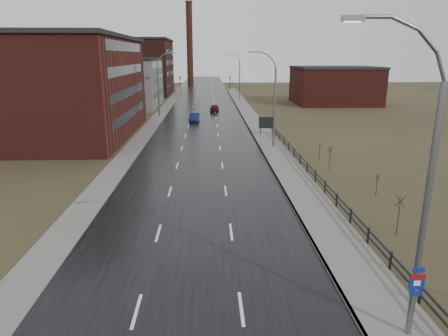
{
  "coord_description": "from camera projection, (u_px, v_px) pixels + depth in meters",
  "views": [
    {
      "loc": [
        0.94,
        -11.23,
        10.82
      ],
      "look_at": [
        2.03,
        16.51,
        3.0
      ],
      "focal_mm": 32.0,
      "sensor_mm": 36.0,
      "label": 1
    }
  ],
  "objects": [
    {
      "name": "road",
      "position": [
        203.0,
        118.0,
        71.4
      ],
      "size": [
        14.0,
        300.0,
        0.06
      ],
      "primitive_type": "cube",
      "color": "black",
      "rests_on": "ground"
    },
    {
      "name": "sidewalk_right",
      "position": [
        273.0,
        149.0,
        47.67
      ],
      "size": [
        3.2,
        180.0,
        0.18
      ],
      "primitive_type": "cube",
      "color": "#595651",
      "rests_on": "ground"
    },
    {
      "name": "curb_right",
      "position": [
        260.0,
        149.0,
        47.61
      ],
      "size": [
        0.16,
        180.0,
        0.18
      ],
      "primitive_type": "cube",
      "color": "slate",
      "rests_on": "ground"
    },
    {
      "name": "sidewalk_left",
      "position": [
        157.0,
        118.0,
        71.09
      ],
      "size": [
        2.4,
        260.0,
        0.12
      ],
      "primitive_type": "cube",
      "color": "#595651",
      "rests_on": "ground"
    },
    {
      "name": "warehouse_near",
      "position": [
        47.0,
        87.0,
        54.36
      ],
      "size": [
        22.44,
        28.56,
        13.5
      ],
      "color": "#471914",
      "rests_on": "ground"
    },
    {
      "name": "warehouse_mid",
      "position": [
        121.0,
        82.0,
        86.62
      ],
      "size": [
        16.32,
        20.4,
        10.5
      ],
      "color": "slate",
      "rests_on": "ground"
    },
    {
      "name": "warehouse_far",
      "position": [
        125.0,
        67.0,
        114.61
      ],
      "size": [
        26.52,
        24.48,
        15.5
      ],
      "color": "#331611",
      "rests_on": "ground"
    },
    {
      "name": "building_right",
      "position": [
        335.0,
        85.0,
        92.56
      ],
      "size": [
        18.36,
        16.32,
        8.5
      ],
      "color": "#471914",
      "rests_on": "ground"
    },
    {
      "name": "smokestack",
      "position": [
        190.0,
        43.0,
        153.55
      ],
      "size": [
        2.7,
        2.7,
        30.7
      ],
      "color": "#331611",
      "rests_on": "ground"
    },
    {
      "name": "streetlight_main",
      "position": [
        419.0,
        194.0,
        14.3
      ],
      "size": [
        3.91,
        0.29,
        12.11
      ],
      "color": "slate",
      "rests_on": "ground"
    },
    {
      "name": "streetlight_right_mid",
      "position": [
        272.0,
        100.0,
        47.07
      ],
      "size": [
        3.36,
        0.28,
        11.35
      ],
      "color": "slate",
      "rests_on": "ground"
    },
    {
      "name": "streetlight_left",
      "position": [
        160.0,
        85.0,
        71.46
      ],
      "size": [
        3.36,
        0.28,
        11.35
      ],
      "color": "slate",
      "rests_on": "ground"
    },
    {
      "name": "streetlight_right_far",
      "position": [
        238.0,
        77.0,
        99.0
      ],
      "size": [
        3.36,
        0.28,
        11.35
      ],
      "color": "slate",
      "rests_on": "ground"
    },
    {
      "name": "guardrail",
      "position": [
        328.0,
        189.0,
        31.51
      ],
      "size": [
        0.1,
        53.05,
        1.1
      ],
      "color": "black",
      "rests_on": "ground"
    },
    {
      "name": "shrub_c",
      "position": [
        399.0,
        214.0,
        24.71
      ],
      "size": [
        0.61,
        0.64,
        2.59
      ],
      "color": "#382D23",
      "rests_on": "ground"
    },
    {
      "name": "shrub_d",
      "position": [
        377.0,
        184.0,
        31.84
      ],
      "size": [
        0.43,
        0.46,
        1.8
      ],
      "color": "#382D23",
      "rests_on": "ground"
    },
    {
      "name": "shrub_e",
      "position": [
        330.0,
        157.0,
        39.02
      ],
      "size": [
        0.57,
        0.6,
        2.4
      ],
      "color": "#382D23",
      "rests_on": "ground"
    },
    {
      "name": "shrub_f",
      "position": [
        320.0,
        151.0,
        43.36
      ],
      "size": [
        0.41,
        0.43,
        1.68
      ],
      "color": "#382D23",
      "rests_on": "ground"
    },
    {
      "name": "billboard",
      "position": [
        267.0,
        123.0,
        55.69
      ],
      "size": [
        2.28,
        0.17,
        2.63
      ],
      "color": "black",
      "rests_on": "ground"
    },
    {
      "name": "traffic_light_left",
      "position": [
        180.0,
        76.0,
        127.57
      ],
      "size": [
        0.58,
        2.73,
        5.3
      ],
      "color": "black",
      "rests_on": "ground"
    },
    {
      "name": "traffic_light_right",
      "position": [
        230.0,
        76.0,
        128.18
      ],
      "size": [
        0.58,
        2.73,
        5.3
      ],
      "color": "black",
      "rests_on": "ground"
    },
    {
      "name": "car_near",
      "position": [
        195.0,
        118.0,
        67.61
      ],
      "size": [
        1.7,
        4.46,
        1.45
      ],
      "primitive_type": "imported",
      "rotation": [
        0.0,
        0.0,
        -0.04
      ],
      "color": "#0D1945",
      "rests_on": "ground"
    },
    {
      "name": "car_far",
      "position": [
        214.0,
        108.0,
        80.31
      ],
      "size": [
        1.98,
        4.26,
        1.41
      ],
      "primitive_type": "imported",
      "rotation": [
        0.0,
        0.0,
        3.07
      ],
      "color": "#450B11",
      "rests_on": "ground"
    }
  ]
}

